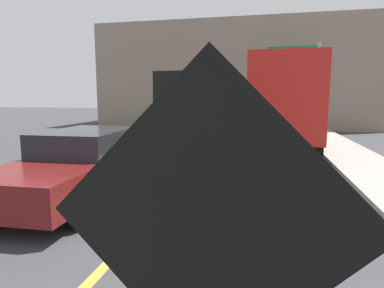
{
  "coord_description": "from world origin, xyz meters",
  "views": [
    {
      "loc": [
        1.88,
        1.61,
        2.1
      ],
      "look_at": [
        0.66,
        7.15,
        1.27
      ],
      "focal_mm": 30.39,
      "sensor_mm": 36.0,
      "label": 1
    }
  ],
  "objects": [
    {
      "name": "pickup_car",
      "position": [
        -1.88,
        7.85,
        0.7
      ],
      "size": [
        2.06,
        5.05,
        1.38
      ],
      "color": "#591414",
      "rests_on": "ground"
    },
    {
      "name": "lane_center_stripe",
      "position": [
        0.0,
        6.0,
        0.0
      ],
      "size": [
        0.14,
        36.0,
        0.01
      ],
      "primitive_type": "cube",
      "color": "yellow",
      "rests_on": "ground"
    },
    {
      "name": "box_truck",
      "position": [
        2.59,
        14.67,
        1.85
      ],
      "size": [
        2.57,
        7.7,
        3.42
      ],
      "color": "black",
      "rests_on": "ground"
    },
    {
      "name": "roadwork_sign",
      "position": [
        1.64,
        3.06,
        1.47
      ],
      "size": [
        1.63,
        0.07,
        2.33
      ],
      "color": "#593819",
      "rests_on": "ground"
    },
    {
      "name": "far_building_block",
      "position": [
        -0.25,
        27.7,
        3.54
      ],
      "size": [
        18.82,
        9.91,
        7.08
      ],
      "primitive_type": "cube",
      "color": "gray",
      "rests_on": "ground"
    },
    {
      "name": "highway_guide_sign",
      "position": [
        3.83,
        20.36,
        3.42
      ],
      "size": [
        2.79,
        0.19,
        5.0
      ],
      "color": "gray",
      "rests_on": "ground"
    },
    {
      "name": "traffic_cone_mid_lane",
      "position": [
        0.66,
        6.35,
        0.32
      ],
      "size": [
        0.36,
        0.36,
        0.64
      ],
      "color": "black",
      "rests_on": "ground"
    },
    {
      "name": "traffic_cone_near_sign",
      "position": [
        0.83,
        4.28,
        0.38
      ],
      "size": [
        0.36,
        0.36,
        0.77
      ],
      "color": "black",
      "rests_on": "ground"
    },
    {
      "name": "arrow_board_trailer",
      "position": [
        0.12,
        8.98,
        0.48
      ],
      "size": [
        1.6,
        1.82,
        2.7
      ],
      "color": "orange",
      "rests_on": "ground"
    }
  ]
}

